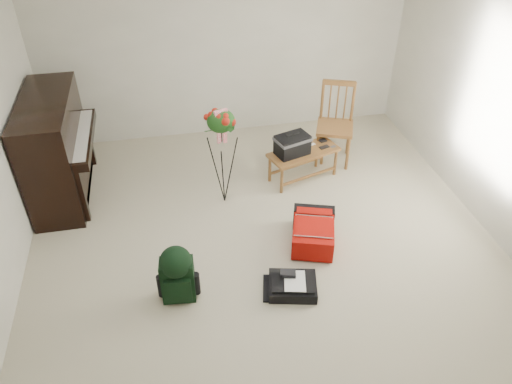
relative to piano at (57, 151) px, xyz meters
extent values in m
cube|color=beige|center=(2.19, -1.60, -0.60)|extent=(5.00, 5.50, 0.01)
cube|color=white|center=(2.19, -1.60, 1.90)|extent=(5.00, 5.50, 0.01)
cube|color=silver|center=(2.19, 1.15, 0.65)|extent=(5.00, 0.04, 2.50)
cube|color=black|center=(-0.01, 0.00, 0.03)|extent=(0.55, 1.50, 1.25)
cube|color=black|center=(0.29, 0.00, 0.13)|extent=(0.28, 1.30, 0.10)
cube|color=white|center=(0.29, 0.00, 0.18)|extent=(0.22, 1.20, 0.02)
cube|color=black|center=(0.04, 0.00, -0.55)|extent=(0.45, 1.30, 0.10)
cube|color=#9A6332|center=(2.93, -0.28, -0.21)|extent=(0.96, 0.61, 0.04)
cylinder|color=#9A6332|center=(2.53, -0.42, -0.42)|extent=(0.04, 0.04, 0.37)
cylinder|color=#9A6332|center=(2.53, -0.14, -0.42)|extent=(0.04, 0.04, 0.37)
cylinder|color=#9A6332|center=(3.33, -0.42, -0.42)|extent=(0.04, 0.04, 0.37)
cylinder|color=#9A6332|center=(3.33, -0.14, -0.42)|extent=(0.04, 0.04, 0.37)
cube|color=#9A6332|center=(3.44, 0.05, -0.10)|extent=(0.60, 0.60, 0.04)
cylinder|color=#9A6332|center=(3.24, -0.15, -0.36)|extent=(0.04, 0.04, 0.47)
cylinder|color=#9A6332|center=(3.24, 0.25, -0.36)|extent=(0.04, 0.04, 0.47)
cylinder|color=#9A6332|center=(3.64, -0.15, -0.36)|extent=(0.04, 0.04, 0.47)
cylinder|color=#9A6332|center=(3.64, 0.25, -0.36)|extent=(0.04, 0.04, 0.47)
cube|color=#9A6332|center=(3.44, 0.25, 0.43)|extent=(0.41, 0.19, 0.07)
cylinder|color=#9A6332|center=(3.24, 0.25, 0.17)|extent=(0.04, 0.04, 0.57)
cylinder|color=#9A6332|center=(3.64, 0.25, 0.17)|extent=(0.04, 0.04, 0.57)
cube|color=#B90708|center=(2.71, -1.49, -0.46)|extent=(0.61, 0.75, 0.25)
cube|color=black|center=(2.71, -1.24, -0.46)|extent=(0.47, 0.28, 0.27)
cube|color=#B90708|center=(2.71, -1.54, -0.32)|extent=(0.48, 0.47, 0.02)
cube|color=silver|center=(2.71, -1.72, -0.32)|extent=(0.39, 0.14, 0.01)
cube|color=black|center=(2.31, -2.12, -0.54)|extent=(0.53, 0.46, 0.11)
cube|color=black|center=(2.31, -2.12, -0.47)|extent=(0.47, 0.40, 0.03)
cube|color=white|center=(2.33, -2.14, -0.45)|extent=(0.26, 0.32, 0.01)
cube|color=black|center=(2.27, -2.06, -0.43)|extent=(0.16, 0.12, 0.05)
cube|color=black|center=(1.23, -1.98, -0.37)|extent=(0.33, 0.22, 0.47)
cube|color=black|center=(1.23, -2.10, -0.39)|extent=(0.25, 0.08, 0.27)
sphere|color=black|center=(1.23, -1.98, -0.13)|extent=(0.30, 0.30, 0.30)
cube|color=black|center=(1.15, -1.88, -0.37)|extent=(0.04, 0.04, 0.42)
cube|color=black|center=(1.30, -1.88, -0.37)|extent=(0.04, 0.04, 0.42)
cylinder|color=black|center=(1.88, -0.56, 0.39)|extent=(0.01, 0.01, 0.33)
ellipsoid|color=#1B4B17|center=(1.88, -0.56, 0.49)|extent=(0.31, 0.22, 0.29)
cube|color=#F22A41|center=(1.88, -0.58, 0.59)|extent=(0.16, 0.09, 0.09)
camera|label=1|loc=(1.30, -5.33, 3.11)|focal=35.00mm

